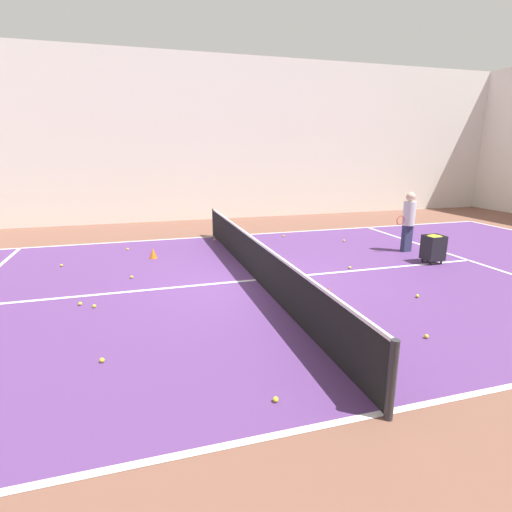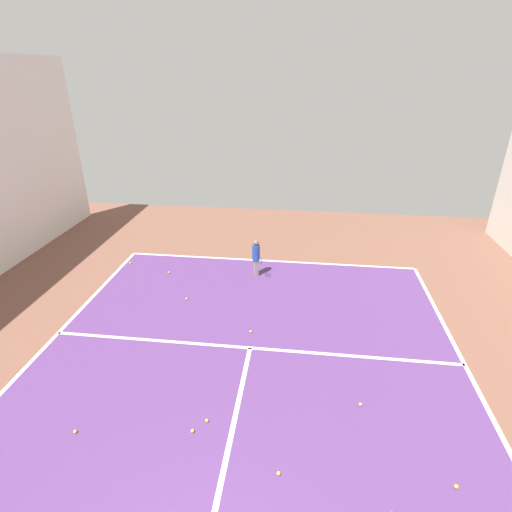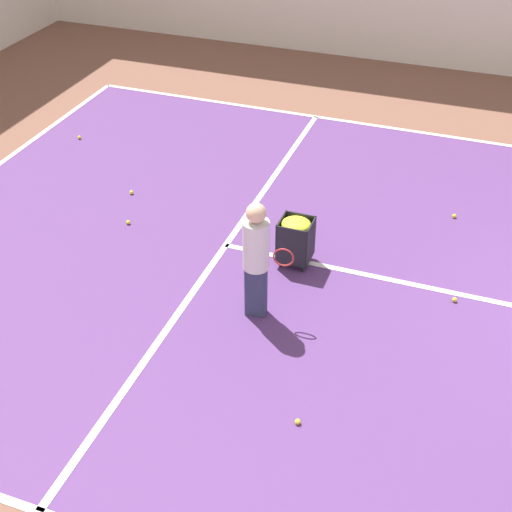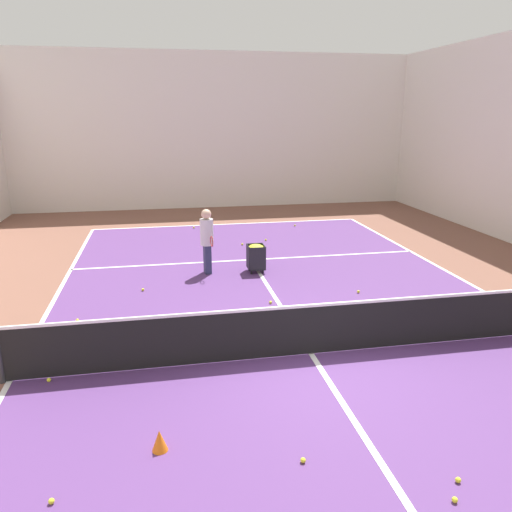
{
  "view_description": "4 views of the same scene",
  "coord_description": "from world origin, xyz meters",
  "px_view_note": "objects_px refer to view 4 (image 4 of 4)",
  "views": [
    {
      "loc": [
        8.48,
        -2.53,
        2.91
      ],
      "look_at": [
        0.0,
        0.0,
        0.58
      ],
      "focal_mm": 28.0,
      "sensor_mm": 36.0,
      "label": 1
    },
    {
      "loc": [
        -1.13,
        1.82,
        6.33
      ],
      "look_at": [
        0.33,
        -9.99,
        0.71
      ],
      "focal_mm": 28.0,
      "sensor_mm": 36.0,
      "label": 2
    },
    {
      "loc": [
        -8.48,
        2.52,
        6.37
      ],
      "look_at": [
        -1.38,
        5.1,
        0.97
      ],
      "focal_mm": 50.0,
      "sensor_mm": 36.0,
      "label": 3
    },
    {
      "loc": [
        -2.52,
        -7.84,
        4.21
      ],
      "look_at": [
        -0.07,
        4.95,
        0.45
      ],
      "focal_mm": 35.0,
      "sensor_mm": 36.0,
      "label": 4
    }
  ],
  "objects_px": {
    "tennis_net": "(312,329)",
    "coach_at_net": "(207,237)",
    "training_cone_1": "(386,318)",
    "training_cone_0": "(160,440)",
    "ball_cart": "(256,253)"
  },
  "relations": [
    {
      "from": "tennis_net",
      "to": "coach_at_net",
      "type": "distance_m",
      "value": 5.31
    },
    {
      "from": "training_cone_1",
      "to": "training_cone_0",
      "type": "bearing_deg",
      "value": -145.6
    },
    {
      "from": "coach_at_net",
      "to": "training_cone_1",
      "type": "height_order",
      "value": "coach_at_net"
    },
    {
      "from": "tennis_net",
      "to": "coach_at_net",
      "type": "height_order",
      "value": "coach_at_net"
    },
    {
      "from": "ball_cart",
      "to": "training_cone_1",
      "type": "height_order",
      "value": "ball_cart"
    },
    {
      "from": "tennis_net",
      "to": "training_cone_0",
      "type": "distance_m",
      "value": 3.51
    },
    {
      "from": "coach_at_net",
      "to": "training_cone_1",
      "type": "bearing_deg",
      "value": 30.67
    },
    {
      "from": "training_cone_1",
      "to": "ball_cart",
      "type": "bearing_deg",
      "value": 115.51
    },
    {
      "from": "coach_at_net",
      "to": "ball_cart",
      "type": "xyz_separation_m",
      "value": [
        1.31,
        -0.15,
        -0.48
      ]
    },
    {
      "from": "tennis_net",
      "to": "training_cone_0",
      "type": "xyz_separation_m",
      "value": [
        -2.7,
        -2.2,
        -0.35
      ]
    },
    {
      "from": "tennis_net",
      "to": "ball_cart",
      "type": "height_order",
      "value": "tennis_net"
    },
    {
      "from": "training_cone_1",
      "to": "coach_at_net",
      "type": "bearing_deg",
      "value": 127.72
    },
    {
      "from": "ball_cart",
      "to": "coach_at_net",
      "type": "bearing_deg",
      "value": 173.67
    },
    {
      "from": "training_cone_0",
      "to": "ball_cart",
      "type": "bearing_deg",
      "value": 69.8
    },
    {
      "from": "ball_cart",
      "to": "training_cone_1",
      "type": "bearing_deg",
      "value": -64.49
    }
  ]
}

